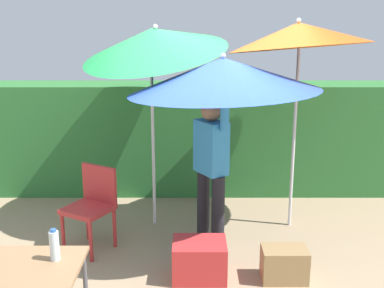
% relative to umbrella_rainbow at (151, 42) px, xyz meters
% --- Properties ---
extents(ground_plane, '(24.00, 24.00, 0.00)m').
position_rel_umbrella_rainbow_xyz_m(ground_plane, '(0.45, -0.70, -2.16)').
color(ground_plane, '#9E8466').
extents(hedge_row, '(8.00, 0.70, 1.53)m').
position_rel_umbrella_rainbow_xyz_m(hedge_row, '(0.45, 1.20, -1.39)').
color(hedge_row, '#2D7033').
rests_on(hedge_row, ground_plane).
extents(umbrella_rainbow, '(1.69, 1.65, 2.57)m').
position_rel_umbrella_rainbow_xyz_m(umbrella_rainbow, '(0.00, 0.00, 0.00)').
color(umbrella_rainbow, silver).
rests_on(umbrella_rainbow, ground_plane).
extents(umbrella_orange, '(1.59, 1.58, 2.49)m').
position_rel_umbrella_rainbow_xyz_m(umbrella_orange, '(1.58, -0.05, 0.07)').
color(umbrella_orange, silver).
rests_on(umbrella_orange, ground_plane).
extents(umbrella_yellow, '(1.95, 1.94, 2.09)m').
position_rel_umbrella_rainbow_xyz_m(umbrella_yellow, '(0.73, -0.58, -0.30)').
color(umbrella_yellow, silver).
rests_on(umbrella_yellow, ground_plane).
extents(person_vendor, '(0.38, 0.51, 1.88)m').
position_rel_umbrella_rainbow_xyz_m(person_vendor, '(0.62, -0.53, -1.22)').
color(person_vendor, black).
rests_on(person_vendor, ground_plane).
extents(chair_plastic, '(0.60, 0.60, 0.89)m').
position_rel_umbrella_rainbow_xyz_m(chair_plastic, '(-0.63, -0.61, -1.65)').
color(chair_plastic, '#B72D2D').
rests_on(chair_plastic, ground_plane).
extents(cooler_box, '(0.51, 0.40, 0.36)m').
position_rel_umbrella_rainbow_xyz_m(cooler_box, '(0.50, -1.23, -1.97)').
color(cooler_box, red).
rests_on(cooler_box, ground_plane).
extents(crate_cardboard, '(0.43, 0.28, 0.32)m').
position_rel_umbrella_rainbow_xyz_m(crate_cardboard, '(1.30, -1.28, -2.00)').
color(crate_cardboard, '#9E7A4C').
rests_on(crate_cardboard, ground_plane).
extents(folding_table, '(0.80, 0.60, 0.72)m').
position_rel_umbrella_rainbow_xyz_m(folding_table, '(-0.76, -2.30, -1.53)').
color(folding_table, '#4C4C51').
rests_on(folding_table, ground_plane).
extents(bottle_water, '(0.07, 0.07, 0.24)m').
position_rel_umbrella_rainbow_xyz_m(bottle_water, '(-0.56, -2.22, -1.33)').
color(bottle_water, silver).
rests_on(bottle_water, folding_table).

